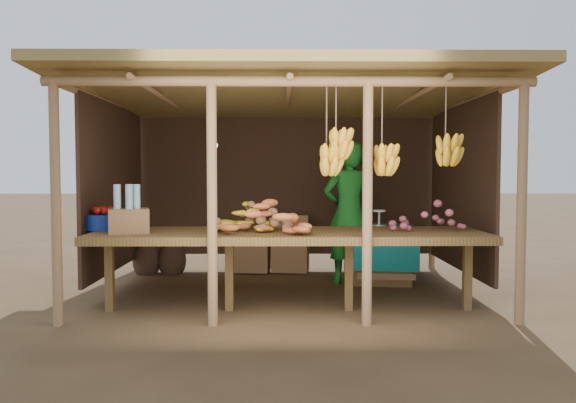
{
  "coord_description": "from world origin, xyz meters",
  "views": [
    {
      "loc": [
        -0.07,
        -6.54,
        1.39
      ],
      "look_at": [
        0.0,
        0.0,
        1.05
      ],
      "focal_mm": 35.0,
      "sensor_mm": 36.0,
      "label": 1
    }
  ],
  "objects": [
    {
      "name": "ground",
      "position": [
        0.0,
        0.0,
        0.0
      ],
      "size": [
        60.0,
        60.0,
        0.0
      ],
      "primitive_type": "plane",
      "color": "brown",
      "rests_on": "ground"
    },
    {
      "name": "stall_structure",
      "position": [
        0.1,
        0.0,
        1.91
      ],
      "size": [
        4.7,
        3.5,
        2.43
      ],
      "color": "#9D7651",
      "rests_on": "ground"
    },
    {
      "name": "counter",
      "position": [
        0.0,
        -0.95,
        0.74
      ],
      "size": [
        3.9,
        1.05,
        0.8
      ],
      "color": "brown",
      "rests_on": "ground"
    },
    {
      "name": "potato_heap",
      "position": [
        -0.4,
        -0.92,
        0.98
      ],
      "size": [
        0.92,
        0.64,
        0.36
      ],
      "primitive_type": null,
      "rotation": [
        0.0,
        0.0,
        -0.15
      ],
      "color": "#906B4A",
      "rests_on": "counter"
    },
    {
      "name": "sweet_potato_heap",
      "position": [
        -0.2,
        -1.26,
        0.98
      ],
      "size": [
        1.0,
        0.81,
        0.35
      ],
      "primitive_type": null,
      "rotation": [
        0.0,
        0.0,
        0.38
      ],
      "color": "#C15D31",
      "rests_on": "counter"
    },
    {
      "name": "onion_heap",
      "position": [
        1.43,
        -0.93,
        0.98
      ],
      "size": [
        0.9,
        0.71,
        0.36
      ],
      "primitive_type": null,
      "rotation": [
        0.0,
        0.0,
        -0.35
      ],
      "color": "#AD5462",
      "rests_on": "counter"
    },
    {
      "name": "banana_pile",
      "position": [
        -0.43,
        -0.9,
        0.97
      ],
      "size": [
        0.61,
        0.42,
        0.35
      ],
      "primitive_type": null,
      "rotation": [
        0.0,
        0.0,
        0.14
      ],
      "color": "yellow",
      "rests_on": "counter"
    },
    {
      "name": "tomato_basin",
      "position": [
        -1.89,
        -0.71,
        0.9
      ],
      "size": [
        0.45,
        0.45,
        0.24
      ],
      "rotation": [
        0.0,
        0.0,
        -0.37
      ],
      "color": "navy",
      "rests_on": "counter"
    },
    {
      "name": "bottle_box",
      "position": [
        -1.57,
        -1.08,
        0.98
      ],
      "size": [
        0.45,
        0.39,
        0.48
      ],
      "color": "brown",
      "rests_on": "counter"
    },
    {
      "name": "vendor",
      "position": [
        0.76,
        0.42,
        0.88
      ],
      "size": [
        0.71,
        0.53,
        1.77
      ],
      "primitive_type": "imported",
      "rotation": [
        0.0,
        0.0,
        3.31
      ],
      "color": "#186C20",
      "rests_on": "ground"
    },
    {
      "name": "tarp_crate",
      "position": [
        1.19,
        0.47,
        0.38
      ],
      "size": [
        0.87,
        0.77,
        0.94
      ],
      "color": "brown",
      "rests_on": "ground"
    },
    {
      "name": "carton_stack",
      "position": [
        -0.13,
        1.2,
        0.35
      ],
      "size": [
        1.06,
        0.43,
        0.79
      ],
      "color": "brown",
      "rests_on": "ground"
    },
    {
      "name": "burlap_sacks",
      "position": [
        -1.75,
        1.1,
        0.23
      ],
      "size": [
        0.73,
        0.38,
        0.52
      ],
      "color": "#412B1E",
      "rests_on": "ground"
    }
  ]
}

